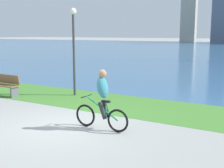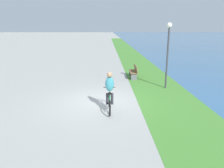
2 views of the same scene
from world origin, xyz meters
name	(u,v)px [view 1 (image 1 of 2)]	position (x,y,z in m)	size (l,w,h in m)	color
ground_plane	(63,126)	(0.00, 0.00, 0.00)	(300.00, 300.00, 0.00)	#9E9E99
grass_strip_bayside	(117,104)	(0.00, 3.21, 0.00)	(120.00, 3.04, 0.01)	#478433
cyclist_lead	(102,100)	(1.13, 0.35, 0.84)	(1.70, 0.52, 1.68)	black
bench_near_path	(5,85)	(-4.91, 2.10, 0.45)	(1.50, 0.47, 0.90)	brown
lamppost_tall	(74,38)	(-2.34, 3.65, 2.43)	(0.28, 0.28, 3.67)	#38383D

